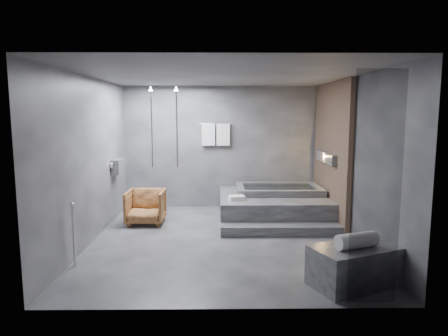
{
  "coord_description": "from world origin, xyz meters",
  "views": [
    {
      "loc": [
        -0.07,
        -6.72,
        2.18
      ],
      "look_at": [
        0.01,
        0.3,
        1.22
      ],
      "focal_mm": 32.0,
      "sensor_mm": 36.0,
      "label": 1
    }
  ],
  "objects": [
    {
      "name": "tub_step",
      "position": [
        1.05,
        0.27,
        0.09
      ],
      "size": [
        2.2,
        0.36,
        0.18
      ],
      "primitive_type": "cube",
      "color": "#333436",
      "rests_on": "ground"
    },
    {
      "name": "driftwood_chair",
      "position": [
        -1.54,
        1.05,
        0.34
      ],
      "size": [
        0.73,
        0.75,
        0.68
      ],
      "primitive_type": "imported",
      "rotation": [
        0.0,
        0.0,
        -0.01
      ],
      "color": "#4C2913",
      "rests_on": "ground"
    },
    {
      "name": "tub_deck",
      "position": [
        1.05,
        1.45,
        0.25
      ],
      "size": [
        2.2,
        2.0,
        0.5
      ],
      "primitive_type": "cube",
      "color": "#333436",
      "rests_on": "ground"
    },
    {
      "name": "concrete_bench",
      "position": [
        1.67,
        -1.88,
        0.25
      ],
      "size": [
        1.28,
        1.01,
        0.51
      ],
      "primitive_type": "cube",
      "rotation": [
        0.0,
        0.0,
        0.4
      ],
      "color": "#38383B",
      "rests_on": "ground"
    },
    {
      "name": "room",
      "position": [
        0.4,
        0.24,
        1.73
      ],
      "size": [
        5.0,
        5.04,
        2.82
      ],
      "color": "#2E2E31",
      "rests_on": "ground"
    },
    {
      "name": "deck_towel",
      "position": [
        0.27,
        0.94,
        0.54
      ],
      "size": [
        0.34,
        0.27,
        0.08
      ],
      "primitive_type": "cube",
      "rotation": [
        0.0,
        0.0,
        0.21
      ],
      "color": "silver",
      "rests_on": "tub_deck"
    },
    {
      "name": "rolled_towel",
      "position": [
        1.64,
        -1.94,
        0.61
      ],
      "size": [
        0.58,
        0.37,
        0.2
      ],
      "primitive_type": "cylinder",
      "rotation": [
        0.0,
        1.57,
        0.34
      ],
      "color": "white",
      "rests_on": "concrete_bench"
    }
  ]
}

